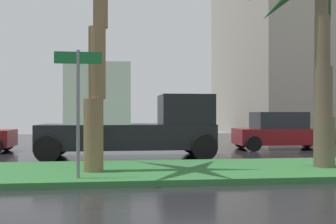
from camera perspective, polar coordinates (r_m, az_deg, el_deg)
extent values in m
cube|color=black|center=(12.30, -11.95, -8.20)|extent=(90.00, 42.00, 0.10)
cube|color=#2D6B33|center=(11.30, -12.39, -8.28)|extent=(85.50, 4.00, 0.15)
cylinder|color=olive|center=(10.81, -10.40, -3.19)|extent=(0.51, 0.51, 1.90)
cylinder|color=olive|center=(10.95, -9.92, 6.79)|extent=(0.45, 0.45, 1.90)
cylinder|color=brown|center=(12.35, 21.04, -3.91)|extent=(0.58, 0.58, 1.42)
cylinder|color=brown|center=(12.39, 20.93, 2.68)|extent=(0.51, 0.51, 1.42)
cylinder|color=brown|center=(12.58, 20.82, 9.14)|extent=(0.44, 0.44, 1.42)
cylinder|color=slate|center=(9.74, -12.49, -0.28)|extent=(0.08, 0.08, 3.00)
cube|color=#146B2D|center=(9.83, -12.49, 7.44)|extent=(1.10, 0.03, 0.28)
cylinder|color=black|center=(19.64, -21.70, -4.03)|extent=(0.68, 0.22, 0.68)
cube|color=black|center=(15.32, -5.76, -3.38)|extent=(6.40, 2.30, 0.90)
cube|color=black|center=(15.50, 2.40, 0.36)|extent=(1.90, 2.21, 1.10)
cube|color=silver|center=(15.32, -9.69, 2.42)|extent=(2.30, 2.35, 2.20)
cylinder|color=black|center=(16.78, 3.43, -4.29)|extent=(0.92, 0.30, 0.92)
cylinder|color=black|center=(14.49, 5.11, -4.95)|extent=(0.92, 0.30, 0.92)
cylinder|color=black|center=(16.67, -15.20, -4.32)|extent=(0.92, 0.30, 0.92)
cylinder|color=black|center=(14.37, -16.53, -4.99)|extent=(0.92, 0.30, 0.92)
cube|color=maroon|center=(19.53, 15.65, -3.29)|extent=(4.30, 1.76, 0.72)
cube|color=#1E2328|center=(19.45, 15.24, -1.12)|extent=(2.30, 1.58, 0.76)
cylinder|color=black|center=(21.04, 18.86, -3.77)|extent=(0.68, 0.22, 0.68)
cylinder|color=black|center=(19.44, 21.18, -4.07)|extent=(0.68, 0.22, 0.68)
cylinder|color=black|center=(19.83, 10.23, -4.00)|extent=(0.68, 0.22, 0.68)
cylinder|color=black|center=(18.12, 11.92, -4.36)|extent=(0.68, 0.22, 0.68)
cube|color=#A89E8E|center=(38.04, 21.87, 8.10)|extent=(17.28, 15.98, 14.24)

